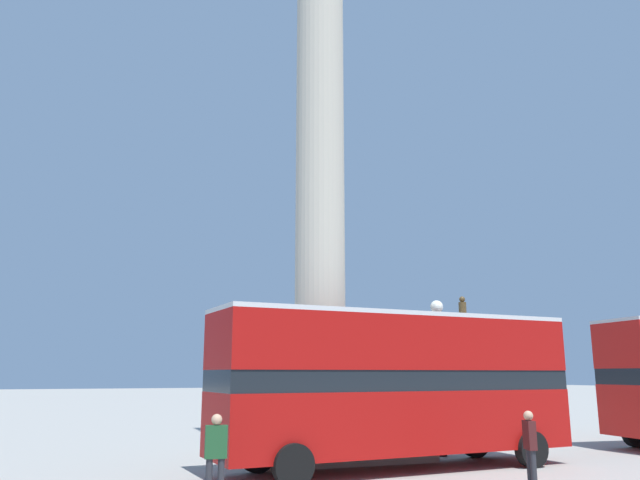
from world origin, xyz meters
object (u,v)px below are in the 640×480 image
pedestrian_by_plinth (216,451)px  street_lamp (439,365)px  pedestrian_near_lamp (530,444)px  monument_column (320,214)px  equestrian_statue (467,389)px  bus_b (396,382)px

pedestrian_by_plinth → street_lamp: bearing=35.3°
pedestrian_by_plinth → pedestrian_near_lamp: bearing=-1.4°
street_lamp → monument_column: bearing=157.0°
equestrian_statue → street_lamp: 9.20m
bus_b → street_lamp: street_lamp is taller
pedestrian_near_lamp → street_lamp: bearing=8.8°
street_lamp → pedestrian_by_plinth: 9.70m
monument_column → equestrian_statue: monument_column is taller
equestrian_statue → pedestrian_by_plinth: bearing=-112.4°
equestrian_statue → street_lamp: bearing=-101.2°
monument_column → bus_b: (0.91, -3.72, -5.73)m
pedestrian_by_plinth → bus_b: bearing=30.0°
bus_b → pedestrian_near_lamp: 4.08m
equestrian_statue → pedestrian_by_plinth: 18.34m
street_lamp → pedestrian_by_plinth: size_ratio=2.86×
pedestrian_near_lamp → bus_b: bearing=45.5°
bus_b → equestrian_statue: size_ratio=1.72×
monument_column → equestrian_statue: (9.34, 5.60, -6.20)m
monument_column → pedestrian_near_lamp: size_ratio=13.96×
street_lamp → pedestrian_near_lamp: size_ratio=2.90×
equestrian_statue → pedestrian_near_lamp: (-6.69, -12.74, -0.92)m
monument_column → street_lamp: bearing=-23.0°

